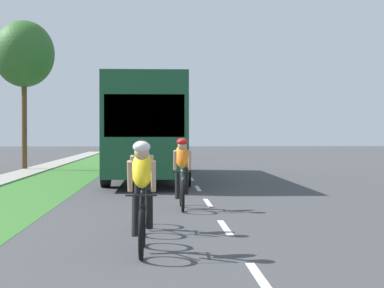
% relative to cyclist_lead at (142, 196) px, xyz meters
% --- Properties ---
extents(ground_plane, '(120.00, 120.00, 0.00)m').
position_rel_cyclist_lead_xyz_m(ground_plane, '(1.41, 12.35, -0.81)').
color(ground_plane, '#424244').
extents(grass_verge, '(2.66, 70.00, 0.01)m').
position_rel_cyclist_lead_xyz_m(grass_verge, '(-3.46, 12.35, -0.81)').
color(grass_verge, '#38722D').
rests_on(grass_verge, ground_plane).
extents(lane_markings_center, '(0.12, 53.80, 0.01)m').
position_rel_cyclist_lead_xyz_m(lane_markings_center, '(1.41, 16.35, -0.81)').
color(lane_markings_center, white).
rests_on(lane_markings_center, ground_plane).
extents(cyclist_lead, '(0.42, 1.72, 1.58)m').
position_rel_cyclist_lead_xyz_m(cyclist_lead, '(0.00, 0.00, 0.00)').
color(cyclist_lead, black).
rests_on(cyclist_lead, ground_plane).
extents(cyclist_trailing, '(0.42, 1.72, 1.58)m').
position_rel_cyclist_lead_xyz_m(cyclist_trailing, '(-0.05, 2.04, 0.00)').
color(cyclist_trailing, black).
rests_on(cyclist_trailing, ground_plane).
extents(cyclist_distant, '(0.42, 1.72, 1.58)m').
position_rel_cyclist_lead_xyz_m(cyclist_distant, '(0.73, 5.05, 0.00)').
color(cyclist_distant, black).
rests_on(cyclist_distant, ground_plane).
extents(bus_dark_green, '(2.78, 11.60, 3.48)m').
position_rel_cyclist_lead_xyz_m(bus_dark_green, '(-0.18, 14.62, 1.17)').
color(bus_dark_green, '#194C2D').
rests_on(bus_dark_green, ground_plane).
extents(sedan_blue, '(1.98, 4.30, 1.52)m').
position_rel_cyclist_lead_xyz_m(sedan_blue, '(-0.04, 33.69, -0.04)').
color(sedan_blue, '#23389E').
rests_on(sedan_blue, ground_plane).
extents(street_tree_near, '(2.78, 2.78, 6.87)m').
position_rel_cyclist_lead_xyz_m(street_tree_near, '(-5.99, 20.56, 4.50)').
color(street_tree_near, brown).
rests_on(street_tree_near, ground_plane).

